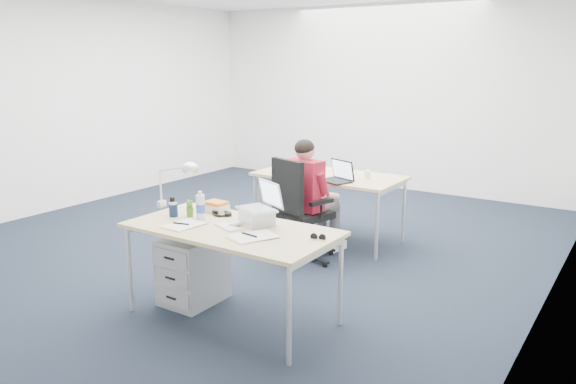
{
  "coord_description": "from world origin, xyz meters",
  "views": [
    {
      "loc": [
        3.59,
        -4.62,
        1.95
      ],
      "look_at": [
        1.02,
        -0.71,
        0.85
      ],
      "focal_mm": 35.0,
      "sensor_mm": 36.0,
      "label": 1
    }
  ],
  "objects": [
    {
      "name": "floor",
      "position": [
        0.0,
        0.0,
        0.0
      ],
      "size": [
        7.0,
        7.0,
        0.0
      ],
      "primitive_type": "plane",
      "color": "black",
      "rests_on": "ground"
    },
    {
      "name": "room",
      "position": [
        0.0,
        0.0,
        1.71
      ],
      "size": [
        6.02,
        7.02,
        2.8
      ],
      "color": "white",
      "rests_on": "ground"
    },
    {
      "name": "desk_near",
      "position": [
        1.02,
        -1.49,
        0.68
      ],
      "size": [
        1.6,
        0.8,
        0.73
      ],
      "color": "tan",
      "rests_on": "ground"
    },
    {
      "name": "desk_far",
      "position": [
        0.65,
        0.67,
        0.68
      ],
      "size": [
        1.6,
        0.8,
        0.73
      ],
      "color": "tan",
      "rests_on": "ground"
    },
    {
      "name": "office_chair",
      "position": [
        0.77,
        -0.08,
        0.29
      ],
      "size": [
        0.81,
        0.81,
        1.04
      ],
      "rotation": [
        0.0,
        0.0,
        -0.29
      ],
      "color": "black",
      "rests_on": "ground"
    },
    {
      "name": "seated_person",
      "position": [
        0.8,
        0.08,
        0.61
      ],
      "size": [
        0.41,
        0.68,
        1.2
      ],
      "rotation": [
        0.0,
        0.0,
        -0.17
      ],
      "color": "maroon",
      "rests_on": "ground"
    },
    {
      "name": "drawer_pedestal_near",
      "position": [
        0.56,
        -1.42,
        0.28
      ],
      "size": [
        0.4,
        0.5,
        0.55
      ],
      "primitive_type": "cube",
      "color": "#979A9C",
      "rests_on": "ground"
    },
    {
      "name": "drawer_pedestal_far",
      "position": [
        0.05,
        0.68,
        0.28
      ],
      "size": [
        0.4,
        0.5,
        0.55
      ],
      "primitive_type": "cube",
      "color": "#979A9C",
      "rests_on": "ground"
    },
    {
      "name": "silver_laptop",
      "position": [
        1.13,
        -1.32,
        0.89
      ],
      "size": [
        0.38,
        0.35,
        0.32
      ],
      "primitive_type": null,
      "rotation": [
        0.0,
        0.0,
        -0.44
      ],
      "color": "silver",
      "rests_on": "desk_near"
    },
    {
      "name": "wireless_keyboard",
      "position": [
        1.0,
        -1.51,
        0.74
      ],
      "size": [
        0.26,
        0.18,
        0.01
      ],
      "primitive_type": "cube",
      "rotation": [
        0.0,
        0.0,
        -0.38
      ],
      "color": "white",
      "rests_on": "desk_near"
    },
    {
      "name": "computer_mouse",
      "position": [
        1.03,
        -1.45,
        0.75
      ],
      "size": [
        0.1,
        0.12,
        0.04
      ],
      "primitive_type": "ellipsoid",
      "rotation": [
        0.0,
        0.0,
        -0.35
      ],
      "color": "white",
      "rests_on": "desk_near"
    },
    {
      "name": "headphones",
      "position": [
        0.74,
        -1.26,
        0.75
      ],
      "size": [
        0.19,
        0.15,
        0.03
      ],
      "primitive_type": null,
      "rotation": [
        0.0,
        0.0,
        0.02
      ],
      "color": "black",
      "rests_on": "desk_near"
    },
    {
      "name": "can_koozie",
      "position": [
        0.45,
        -1.51,
        0.79
      ],
      "size": [
        0.07,
        0.07,
        0.11
      ],
      "primitive_type": "cylinder",
      "rotation": [
        0.0,
        0.0,
        0.09
      ],
      "color": "#152241",
      "rests_on": "desk_near"
    },
    {
      "name": "water_bottle",
      "position": [
        0.69,
        -1.45,
        0.84
      ],
      "size": [
        0.09,
        0.09,
        0.23
      ],
      "primitive_type": "cylinder",
      "rotation": [
        0.0,
        0.0,
        0.33
      ],
      "color": "silver",
      "rests_on": "desk_near"
    },
    {
      "name": "bear_figurine",
      "position": [
        0.56,
        -1.43,
        0.8
      ],
      "size": [
        0.09,
        0.07,
        0.14
      ],
      "primitive_type": null,
      "rotation": [
        0.0,
        0.0,
        0.29
      ],
      "color": "#2D6E1D",
      "rests_on": "desk_near"
    },
    {
      "name": "book_stack",
      "position": [
        0.63,
        -1.2,
        0.77
      ],
      "size": [
        0.19,
        0.15,
        0.08
      ],
      "primitive_type": "cube",
      "rotation": [
        0.0,
        0.0,
        -0.03
      ],
      "color": "silver",
      "rests_on": "desk_near"
    },
    {
      "name": "cordless_phone",
      "position": [
        0.37,
        -1.43,
        0.8
      ],
      "size": [
        0.04,
        0.03,
        0.13
      ],
      "primitive_type": "cube",
      "rotation": [
        0.0,
        0.0,
        -0.19
      ],
      "color": "black",
      "rests_on": "desk_near"
    },
    {
      "name": "papers_left",
      "position": [
        0.69,
        -1.66,
        0.73
      ],
      "size": [
        0.22,
        0.3,
        0.01
      ],
      "primitive_type": "cube",
      "rotation": [
        0.0,
        0.0,
        -0.06
      ],
      "color": "#E9CC87",
      "rests_on": "desk_near"
    },
    {
      "name": "papers_right",
      "position": [
        1.3,
        -1.6,
        0.74
      ],
      "size": [
        0.33,
        0.37,
        0.01
      ],
      "primitive_type": "cube",
      "rotation": [
        0.0,
        0.0,
        -0.44
      ],
      "color": "#E9CC87",
      "rests_on": "desk_near"
    },
    {
      "name": "sunglasses",
      "position": [
        1.71,
        -1.37,
        0.74
      ],
      "size": [
        0.12,
        0.08,
        0.03
      ],
      "primitive_type": null,
      "rotation": [
        0.0,
        0.0,
        0.24
      ],
      "color": "black",
      "rests_on": "desk_near"
    },
    {
      "name": "desk_lamp",
      "position": [
        0.28,
        -1.34,
        0.95
      ],
      "size": [
        0.39,
        0.15,
        0.44
      ],
      "primitive_type": null,
      "rotation": [
        0.0,
        0.0,
        0.02
      ],
      "color": "silver",
      "rests_on": "desk_near"
    },
    {
      "name": "dark_laptop",
      "position": [
        0.89,
        0.37,
        0.85
      ],
      "size": [
        0.41,
        0.4,
        0.23
      ],
      "primitive_type": null,
      "rotation": [
        0.0,
        0.0,
        -0.35
      ],
      "color": "black",
      "rests_on": "desk_far"
    },
    {
      "name": "far_cup",
      "position": [
        1.1,
        0.7,
        0.77
      ],
      "size": [
        0.08,
        0.08,
        0.09
      ],
      "primitive_type": "cylinder",
      "rotation": [
        0.0,
        0.0,
        -0.28
      ],
      "color": "white",
      "rests_on": "desk_far"
    },
    {
      "name": "far_papers",
      "position": [
        0.38,
        0.65,
        0.73
      ],
      "size": [
        0.24,
        0.34,
        0.01
      ],
      "primitive_type": "cube",
      "rotation": [
        0.0,
        0.0,
        0.0
      ],
      "color": "white",
      "rests_on": "desk_far"
    }
  ]
}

